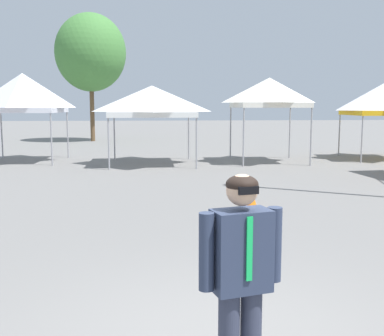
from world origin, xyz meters
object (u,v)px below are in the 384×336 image
object	(u,v)px
canopy_tent_behind_right	(152,101)
person_foreground	(241,275)
canopy_tent_far_left	(269,93)
canopy_tent_behind_left	(384,99)
traffic_cone_lot_center	(249,193)
canopy_tent_behind_center	(23,93)
tree_behind_tents_right	(91,53)

from	to	relation	value
canopy_tent_behind_right	person_foreground	size ratio (longest dim) A/B	1.87
canopy_tent_far_left	person_foreground	xyz separation A→B (m)	(-4.05, -15.46, -1.74)
canopy_tent_behind_right	canopy_tent_far_left	xyz separation A→B (m)	(4.67, 0.26, 0.34)
canopy_tent_behind_right	person_foreground	xyz separation A→B (m)	(0.62, -15.20, -1.40)
canopy_tent_behind_right	canopy_tent_behind_left	world-z (taller)	canopy_tent_behind_left
canopy_tent_behind_left	traffic_cone_lot_center	world-z (taller)	canopy_tent_behind_left
canopy_tent_behind_left	person_foreground	world-z (taller)	canopy_tent_behind_left
person_foreground	traffic_cone_lot_center	distance (m)	7.54
person_foreground	canopy_tent_behind_center	bearing A→B (deg)	109.34
tree_behind_tents_right	canopy_tent_behind_center	bearing A→B (deg)	-96.92
canopy_tent_far_left	tree_behind_tents_right	world-z (taller)	tree_behind_tents_right
canopy_tent_behind_center	canopy_tent_behind_left	xyz separation A→B (m)	(14.97, -0.36, -0.23)
traffic_cone_lot_center	canopy_tent_behind_center	bearing A→B (deg)	128.83
canopy_tent_behind_center	tree_behind_tents_right	xyz separation A→B (m)	(1.36, 11.24, 2.83)
canopy_tent_behind_center	traffic_cone_lot_center	distance (m)	12.06
canopy_tent_behind_right	traffic_cone_lot_center	size ratio (longest dim) A/B	6.20
canopy_tent_far_left	canopy_tent_behind_left	distance (m)	5.18
canopy_tent_behind_center	canopy_tent_far_left	world-z (taller)	canopy_tent_behind_center
canopy_tent_far_left	traffic_cone_lot_center	xyz separation A→B (m)	(-2.45, -8.13, -2.51)
canopy_tent_behind_left	tree_behind_tents_right	bearing A→B (deg)	139.56
person_foreground	traffic_cone_lot_center	world-z (taller)	person_foreground
canopy_tent_behind_center	canopy_tent_far_left	bearing A→B (deg)	-6.15
traffic_cone_lot_center	canopy_tent_behind_left	bearing A→B (deg)	49.39
canopy_tent_behind_left	tree_behind_tents_right	size ratio (longest dim) A/B	0.40
canopy_tent_behind_right	tree_behind_tents_right	world-z (taller)	tree_behind_tents_right
canopy_tent_far_left	tree_behind_tents_right	distance (m)	15.21
canopy_tent_behind_right	canopy_tent_behind_left	xyz separation A→B (m)	(9.79, 0.96, 0.11)
canopy_tent_far_left	person_foreground	world-z (taller)	canopy_tent_far_left
traffic_cone_lot_center	person_foreground	bearing A→B (deg)	-102.31
canopy_tent_behind_left	canopy_tent_behind_right	bearing A→B (deg)	-174.39
canopy_tent_behind_left	person_foreground	bearing A→B (deg)	-119.58
canopy_tent_far_left	canopy_tent_behind_left	size ratio (longest dim) A/B	1.05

